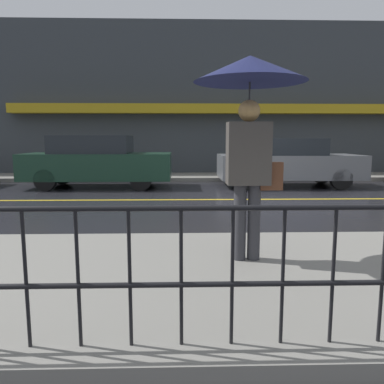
{
  "coord_description": "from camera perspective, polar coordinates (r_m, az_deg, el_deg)",
  "views": [
    {
      "loc": [
        -1.94,
        -8.94,
        1.46
      ],
      "look_at": [
        -1.75,
        -2.2,
        0.5
      ],
      "focal_mm": 35.0,
      "sensor_mm": 36.0,
      "label": 1
    }
  ],
  "objects": [
    {
      "name": "ground_plane",
      "position": [
        9.26,
        10.48,
        -1.12
      ],
      "size": [
        80.0,
        80.0,
        0.0
      ],
      "primitive_type": "plane",
      "color": "black"
    },
    {
      "name": "sidewalk_near",
      "position": [
        4.31,
        25.79,
        -11.56
      ],
      "size": [
        28.0,
        3.14,
        0.14
      ],
      "color": "gray",
      "rests_on": "ground_plane"
    },
    {
      "name": "sidewalk_far",
      "position": [
        13.97,
        6.35,
        2.33
      ],
      "size": [
        28.0,
        2.11,
        0.14
      ],
      "color": "gray",
      "rests_on": "ground_plane"
    },
    {
      "name": "lane_marking",
      "position": [
        9.26,
        10.48,
        -1.09
      ],
      "size": [
        25.2,
        0.12,
        0.01
      ],
      "color": "gold",
      "rests_on": "ground_plane"
    },
    {
      "name": "building_storefront",
      "position": [
        15.15,
        5.89,
        13.67
      ],
      "size": [
        28.0,
        0.85,
        5.93
      ],
      "color": "#383D42",
      "rests_on": "ground_plane"
    },
    {
      "name": "pedestrian",
      "position": [
        4.08,
        8.82,
        14.27
      ],
      "size": [
        1.18,
        1.18,
        2.17
      ],
      "rotation": [
        0.0,
        0.0,
        3.14
      ],
      "color": "#333338",
      "rests_on": "sidewalk_near"
    },
    {
      "name": "car_dark_green",
      "position": [
        11.71,
        -14.22,
        4.55
      ],
      "size": [
        4.36,
        1.78,
        1.56
      ],
      "color": "#193828",
      "rests_on": "ground_plane"
    },
    {
      "name": "car_grey",
      "position": [
        11.89,
        14.34,
        4.43
      ],
      "size": [
        4.26,
        1.79,
        1.47
      ],
      "color": "slate",
      "rests_on": "ground_plane"
    }
  ]
}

